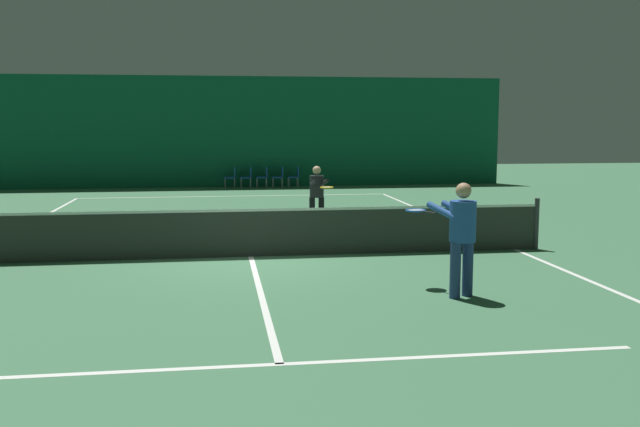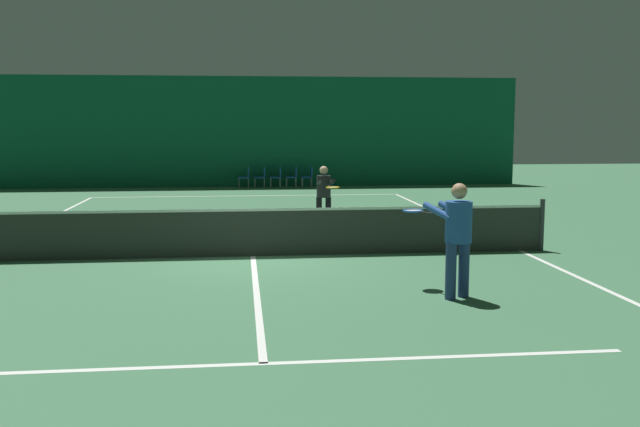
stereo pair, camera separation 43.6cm
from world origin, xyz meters
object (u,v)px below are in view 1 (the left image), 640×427
at_px(tennis_net, 251,231).
at_px(courtside_chair_1, 248,176).
at_px(courtside_chair_2, 263,176).
at_px(courtside_chair_4, 295,175).
at_px(courtside_chair_3, 279,175).
at_px(player_near, 460,231).
at_px(courtside_chair_0, 232,176).
at_px(player_far, 317,192).

xyz_separation_m(tennis_net, courtside_chair_1, (0.62, 15.26, -0.03)).
xyz_separation_m(courtside_chair_2, courtside_chair_4, (1.30, 0.00, 0.00)).
height_order(courtside_chair_3, courtside_chair_4, same).
relative_size(player_near, courtside_chair_0, 2.07).
xyz_separation_m(player_far, courtside_chair_4, (0.70, 11.46, -0.42)).
relative_size(player_near, courtside_chair_4, 2.07).
bearing_deg(player_far, courtside_chair_3, 173.25).
xyz_separation_m(player_far, courtside_chair_1, (-1.25, 11.46, -0.42)).
xyz_separation_m(player_far, courtside_chair_0, (-1.89, 11.46, -0.42)).
bearing_deg(courtside_chair_4, courtside_chair_1, -90.00).
relative_size(player_far, courtside_chair_4, 1.84).
bearing_deg(courtside_chair_4, courtside_chair_0, -90.00).
distance_m(tennis_net, courtside_chair_0, 15.26).
relative_size(courtside_chair_1, courtside_chair_4, 1.00).
relative_size(tennis_net, courtside_chair_0, 14.29).
bearing_deg(courtside_chair_0, courtside_chair_1, 90.00).
relative_size(player_near, player_far, 1.12).
xyz_separation_m(courtside_chair_0, courtside_chair_1, (0.65, 0.00, 0.00)).
relative_size(courtside_chair_0, courtside_chair_3, 1.00).
distance_m(tennis_net, courtside_chair_1, 15.27).
bearing_deg(courtside_chair_2, tennis_net, -4.76).
bearing_deg(tennis_net, player_far, 63.84).
bearing_deg(courtside_chair_1, player_near, 7.07).
height_order(courtside_chair_2, courtside_chair_3, same).
distance_m(player_near, courtside_chair_4, 18.99).
height_order(player_far, courtside_chair_0, player_far).
xyz_separation_m(tennis_net, player_far, (1.87, 3.80, 0.39)).
relative_size(courtside_chair_2, courtside_chair_3, 1.00).
xyz_separation_m(tennis_net, courtside_chair_4, (2.57, 15.26, -0.03)).
distance_m(player_far, courtside_chair_4, 11.49).
distance_m(player_far, courtside_chair_1, 11.53).
distance_m(player_far, courtside_chair_3, 11.46).
xyz_separation_m(courtside_chair_0, courtside_chair_3, (1.94, 0.00, 0.00)).
bearing_deg(courtside_chair_2, courtside_chair_1, -90.00).
height_order(courtside_chair_0, courtside_chair_2, same).
bearing_deg(player_near, courtside_chair_2, -22.58).
bearing_deg(courtside_chair_3, courtside_chair_4, 90.00).
height_order(tennis_net, courtside_chair_2, tennis_net).
bearing_deg(courtside_chair_0, courtside_chair_3, 90.00).
height_order(courtside_chair_1, courtside_chair_4, same).
xyz_separation_m(courtside_chair_2, courtside_chair_3, (0.65, 0.00, 0.00)).
distance_m(player_far, courtside_chair_2, 11.48).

